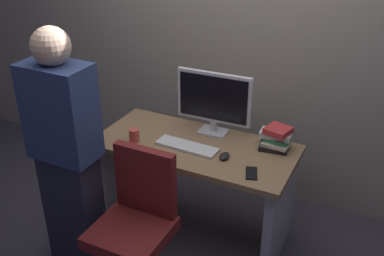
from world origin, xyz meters
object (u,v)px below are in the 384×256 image
object	(u,v)px
book_stack	(276,138)
desk	(195,173)
keyboard	(187,147)
cell_phone	(251,173)
monitor	(214,100)
cup_near_keyboard	(134,135)
mouse	(224,156)
office_chair	(136,231)
person_at_desk	(67,157)

from	to	relation	value
book_stack	desk	bearing A→B (deg)	-159.05
keyboard	cell_phone	size ratio (longest dim) A/B	2.99
book_stack	cell_phone	distance (m)	0.38
monitor	book_stack	xyz separation A→B (m)	(0.47, -0.02, -0.18)
keyboard	cup_near_keyboard	bearing A→B (deg)	-166.27
keyboard	mouse	bearing A→B (deg)	-0.94
cup_near_keyboard	cell_phone	bearing A→B (deg)	-2.39
book_stack	cell_phone	size ratio (longest dim) A/B	1.50
office_chair	keyboard	world-z (taller)	office_chair
desk	cell_phone	bearing A→B (deg)	-20.78
person_at_desk	cell_phone	distance (m)	1.13
office_chair	book_stack	xyz separation A→B (m)	(0.59, 0.84, 0.38)
desk	keyboard	distance (m)	0.25
book_stack	keyboard	bearing A→B (deg)	-154.14
office_chair	book_stack	size ratio (longest dim) A/B	4.36
person_at_desk	monitor	size ratio (longest dim) A/B	3.03
office_chair	book_stack	bearing A→B (deg)	54.83
mouse	desk	bearing A→B (deg)	161.99
desk	keyboard	bearing A→B (deg)	-114.15
office_chair	cell_phone	distance (m)	0.79
office_chair	monitor	distance (m)	1.03
monitor	keyboard	bearing A→B (deg)	-104.16
desk	person_at_desk	bearing A→B (deg)	-129.94
office_chair	cup_near_keyboard	xyz separation A→B (m)	(-0.31, 0.50, 0.35)
cell_phone	desk	bearing A→B (deg)	139.49
keyboard	cup_near_keyboard	distance (m)	0.38
desk	book_stack	distance (m)	0.62
monitor	mouse	size ratio (longest dim) A/B	5.41
monitor	book_stack	size ratio (longest dim) A/B	2.51
person_at_desk	book_stack	bearing A→B (deg)	38.81
cell_phone	book_stack	bearing A→B (deg)	64.37
office_chair	cell_phone	size ratio (longest dim) A/B	6.53
mouse	cell_phone	size ratio (longest dim) A/B	0.69
monitor	book_stack	bearing A→B (deg)	-2.04
office_chair	mouse	world-z (taller)	office_chair
monitor	cell_phone	bearing A→B (deg)	-42.21
person_at_desk	desk	bearing A→B (deg)	50.06
person_at_desk	cell_phone	xyz separation A→B (m)	(1.02, 0.48, -0.11)
desk	keyboard	size ratio (longest dim) A/B	3.19
office_chair	mouse	bearing A→B (deg)	59.37
desk	book_stack	bearing A→B (deg)	20.95
monitor	mouse	bearing A→B (deg)	-54.36
person_at_desk	office_chair	bearing A→B (deg)	1.12
mouse	cup_near_keyboard	size ratio (longest dim) A/B	1.10
keyboard	book_stack	size ratio (longest dim) A/B	1.99
book_stack	cell_phone	xyz separation A→B (m)	(-0.04, -0.37, -0.07)
person_at_desk	monitor	world-z (taller)	person_at_desk
desk	cup_near_keyboard	size ratio (longest dim) A/B	15.14
desk	mouse	size ratio (longest dim) A/B	13.71
office_chair	person_at_desk	bearing A→B (deg)	-178.88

